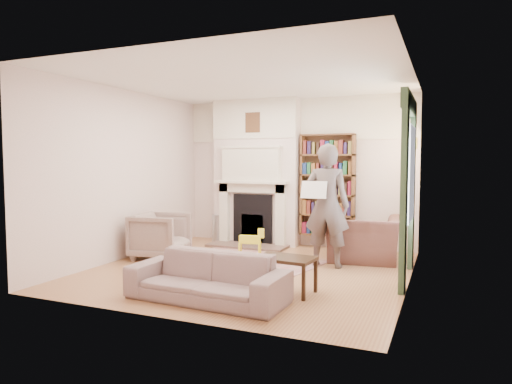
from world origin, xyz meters
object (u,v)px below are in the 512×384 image
at_px(armchair_left, 161,236).
at_px(coffee_table, 286,275).
at_px(bookcase, 327,185).
at_px(paraffin_heater, 218,228).
at_px(armchair_reading, 363,239).
at_px(sofa, 207,277).
at_px(man_reading, 327,206).
at_px(rocking_horse, 250,243).

bearing_deg(armchair_left, coffee_table, -121.49).
distance_m(bookcase, paraffin_heater, 2.35).
distance_m(bookcase, armchair_left, 3.15).
xyz_separation_m(armchair_reading, armchair_left, (-3.14, -1.08, 0.01)).
height_order(bookcase, sofa, bookcase).
height_order(armchair_reading, coffee_table, armchair_reading).
height_order(bookcase, paraffin_heater, bookcase).
height_order(bookcase, man_reading, bookcase).
height_order(bookcase, coffee_table, bookcase).
bearing_deg(coffee_table, paraffin_heater, 136.01).
height_order(armchair_left, coffee_table, armchair_left).
relative_size(man_reading, paraffin_heater, 3.43).
relative_size(armchair_reading, man_reading, 0.60).
relative_size(bookcase, paraffin_heater, 3.36).
relative_size(bookcase, man_reading, 0.98).
distance_m(man_reading, paraffin_heater, 2.89).
bearing_deg(paraffin_heater, coffee_table, -49.56).
xyz_separation_m(bookcase, man_reading, (0.35, -1.47, -0.23)).
bearing_deg(armchair_reading, armchair_left, 12.88).
height_order(man_reading, rocking_horse, man_reading).
xyz_separation_m(man_reading, coffee_table, (-0.12, -1.56, -0.72)).
xyz_separation_m(sofa, man_reading, (0.86, 2.20, 0.67)).
bearing_deg(sofa, rocking_horse, 104.22).
bearing_deg(man_reading, rocking_horse, -9.67).
bearing_deg(paraffin_heater, bookcase, 5.81).
distance_m(armchair_reading, man_reading, 0.95).
distance_m(bookcase, coffee_table, 3.18).
relative_size(bookcase, armchair_left, 2.22).
relative_size(bookcase, armchair_reading, 1.64).
distance_m(bookcase, man_reading, 1.53).
height_order(sofa, man_reading, man_reading).
relative_size(bookcase, sofa, 0.98).
xyz_separation_m(bookcase, armchair_left, (-2.34, -1.95, -0.80)).
bearing_deg(man_reading, armchair_reading, -129.58).
xyz_separation_m(armchair_left, coffee_table, (2.57, -1.08, -0.15)).
bearing_deg(sofa, armchair_left, 139.28).
bearing_deg(rocking_horse, sofa, -92.29).
xyz_separation_m(bookcase, rocking_horse, (-1.00, -1.30, -0.93)).
bearing_deg(sofa, man_reading, 71.18).
xyz_separation_m(armchair_left, rocking_horse, (1.34, 0.64, -0.13)).
xyz_separation_m(armchair_left, man_reading, (2.69, 0.48, 0.56)).
relative_size(sofa, paraffin_heater, 3.42).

